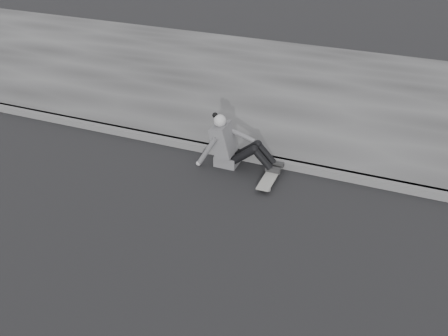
# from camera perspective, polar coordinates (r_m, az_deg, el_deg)

# --- Properties ---
(ground) EXTENTS (80.00, 80.00, 0.00)m
(ground) POSITION_cam_1_polar(r_m,az_deg,el_deg) (6.56, -9.03, -8.90)
(ground) COLOR black
(ground) RESTS_ON ground
(curb) EXTENTS (24.00, 0.16, 0.12)m
(curb) POSITION_cam_1_polar(r_m,az_deg,el_deg) (8.41, -0.38, 1.96)
(curb) COLOR #4F4F4F
(curb) RESTS_ON ground
(sidewalk) EXTENTS (24.00, 6.00, 0.12)m
(sidewalk) POSITION_cam_1_polar(r_m,az_deg,el_deg) (10.99, 5.65, 9.18)
(sidewalk) COLOR #3A3A3A
(sidewalk) RESTS_ON ground
(skateboard) EXTENTS (0.20, 0.78, 0.09)m
(skateboard) POSITION_cam_1_polar(r_m,az_deg,el_deg) (7.71, 5.26, -1.10)
(skateboard) COLOR gray
(skateboard) RESTS_ON ground
(seated_woman) EXTENTS (1.38, 0.46, 0.88)m
(seated_woman) POSITION_cam_1_polar(r_m,az_deg,el_deg) (7.96, 0.84, 2.60)
(seated_woman) COLOR #4C4C4E
(seated_woman) RESTS_ON ground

